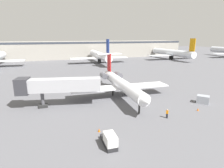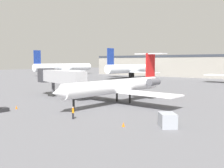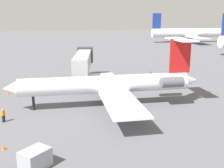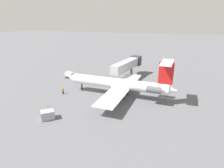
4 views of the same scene
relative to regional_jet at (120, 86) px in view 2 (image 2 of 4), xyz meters
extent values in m
cube|color=#5B5B60|center=(2.37, -1.06, -3.37)|extent=(400.00, 400.00, 0.10)
cylinder|color=white|center=(-0.06, -1.01, -0.07)|extent=(3.98, 24.45, 2.51)
cone|color=white|center=(-0.84, -13.95, -0.07)|extent=(2.52, 2.34, 2.39)
cone|color=white|center=(0.73, 12.04, -0.07)|extent=(2.29, 2.72, 2.14)
cube|color=white|center=(6.34, -0.39, -1.03)|extent=(11.44, 5.07, 0.24)
cube|color=white|center=(-6.34, 0.37, -1.03)|extent=(11.44, 5.07, 0.24)
cylinder|color=#595960|center=(2.64, 8.02, 0.33)|extent=(1.69, 3.28, 1.50)
cylinder|color=#595960|center=(-1.66, 8.28, 0.33)|extent=(1.69, 3.28, 1.50)
cube|color=red|center=(0.61, 10.14, 3.70)|extent=(0.43, 3.21, 5.02)
cube|color=white|center=(0.61, 10.14, 6.11)|extent=(6.93, 2.81, 0.20)
cylinder|color=black|center=(-0.67, -11.16, -2.32)|extent=(0.36, 0.36, 1.99)
cylinder|color=black|center=(1.66, 0.89, -2.32)|extent=(0.36, 0.36, 1.99)
cylinder|color=black|center=(-1.54, 1.09, -2.32)|extent=(0.36, 0.36, 1.99)
cube|color=#ADADB2|center=(-13.89, -2.23, 1.26)|extent=(16.04, 5.91, 2.60)
cube|color=#333338|center=(-21.24, -0.63, 1.26)|extent=(3.03, 3.64, 3.20)
cylinder|color=#4C4C51|center=(-17.76, -1.39, -1.68)|extent=(0.70, 0.70, 3.27)
cube|color=#262626|center=(-17.76, -1.39, -3.07)|extent=(1.80, 1.80, 0.50)
cube|color=black|center=(3.01, -14.72, -2.89)|extent=(0.40, 0.39, 0.85)
cube|color=orange|center=(3.01, -14.72, -2.17)|extent=(0.47, 0.45, 0.60)
sphere|color=tan|center=(3.01, -14.72, -1.75)|extent=(0.24, 0.24, 0.24)
cube|color=#999EA8|center=(15.09, -10.74, -2.47)|extent=(2.98, 3.04, 1.70)
cone|color=orange|center=(10.85, -13.84, -3.04)|extent=(0.36, 0.36, 0.55)
cone|color=orange|center=(-9.76, -15.45, -3.04)|extent=(0.36, 0.36, 0.55)
cylinder|color=silver|center=(-84.04, 59.48, 1.13)|extent=(7.97, 37.39, 4.10)
cube|color=navy|center=(-85.78, 42.99, 6.69)|extent=(0.72, 4.01, 7.00)
cube|color=silver|center=(-84.04, 59.48, -0.52)|extent=(31.67, 9.24, 0.30)
cube|color=black|center=(-84.04, 59.48, -2.12)|extent=(1.20, 2.80, 2.40)
cylinder|color=silver|center=(-39.77, 62.50, 1.08)|extent=(6.40, 33.15, 3.99)
cube|color=navy|center=(-40.83, 48.07, 6.57)|extent=(0.59, 4.01, 7.00)
cube|color=silver|center=(-39.77, 62.50, -0.52)|extent=(28.04, 8.02, 0.30)
cube|color=black|center=(-39.77, 62.50, -2.12)|extent=(1.20, 2.80, 2.40)
camera|label=1|loc=(-16.75, -40.83, 10.81)|focal=30.30mm
camera|label=2|loc=(28.73, -38.58, 4.55)|focal=41.44mm
camera|label=3|loc=(37.96, -9.66, 9.67)|focal=44.94mm
camera|label=4|loc=(42.28, 10.96, 15.33)|focal=30.44mm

